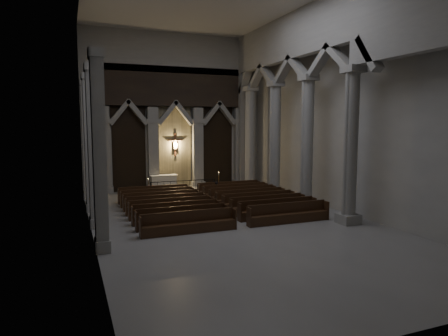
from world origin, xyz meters
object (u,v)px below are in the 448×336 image
object	(u,v)px
altar_rail	(183,184)
pews	(213,205)
candle_stand_left	(148,191)
candle_stand_right	(219,185)
altar	(163,182)
worshipper	(217,190)

from	to	relation	value
altar_rail	pews	bearing A→B (deg)	-90.00
candle_stand_left	candle_stand_right	distance (m)	5.47
candle_stand_left	pews	size ratio (longest dim) A/B	0.12
altar	candle_stand_right	size ratio (longest dim) A/B	1.45
altar	altar_rail	size ratio (longest dim) A/B	0.42
altar	worshipper	distance (m)	5.20
candle_stand_right	worshipper	bearing A→B (deg)	-113.04
altar	pews	world-z (taller)	altar
candle_stand_left	worshipper	world-z (taller)	candle_stand_left
pews	worshipper	size ratio (longest dim) A/B	8.78
pews	altar_rail	bearing A→B (deg)	90.00
candle_stand_left	altar_rail	bearing A→B (deg)	-0.88
candle_stand_right	pews	distance (m)	7.30
altar	worshipper	bearing A→B (deg)	-57.70
altar	worshipper	size ratio (longest dim) A/B	1.83
candle_stand_left	candle_stand_right	xyz separation A→B (m)	(5.47, 0.08, 0.06)
altar	pews	size ratio (longest dim) A/B	0.21
candle_stand_left	worshipper	bearing A→B (deg)	-33.50
altar	worshipper	xyz separation A→B (m)	(2.78, -4.40, -0.11)
altar_rail	worshipper	distance (m)	3.22
altar_rail	candle_stand_left	world-z (taller)	candle_stand_left
altar_rail	candle_stand_right	size ratio (longest dim) A/B	3.44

